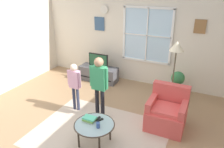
% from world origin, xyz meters
% --- Properties ---
extents(ground_plane, '(6.58, 5.81, 0.02)m').
position_xyz_m(ground_plane, '(0.00, 0.00, -0.01)').
color(ground_plane, '#9E7A56').
extents(back_wall, '(5.98, 0.17, 2.97)m').
position_xyz_m(back_wall, '(0.01, 2.66, 1.48)').
color(back_wall, beige).
rests_on(back_wall, ground_plane).
extents(area_rug, '(2.61, 1.98, 0.01)m').
position_xyz_m(area_rug, '(0.21, -0.10, 0.00)').
color(area_rug, '#C6B29E').
rests_on(area_rug, ground_plane).
extents(tv_stand, '(1.17, 0.45, 0.45)m').
position_xyz_m(tv_stand, '(-1.03, 2.14, 0.22)').
color(tv_stand, '#4C4C51').
rests_on(tv_stand, ground_plane).
extents(television, '(0.62, 0.08, 0.42)m').
position_xyz_m(television, '(-1.03, 2.14, 0.67)').
color(television, '#4C4C4C').
rests_on(television, tv_stand).
extents(armchair, '(0.76, 0.74, 0.87)m').
position_xyz_m(armchair, '(1.36, 0.73, 0.33)').
color(armchair, '#D14C47').
rests_on(armchair, ground_plane).
extents(coffee_table, '(0.75, 0.75, 0.44)m').
position_xyz_m(coffee_table, '(0.28, -0.40, 0.41)').
color(coffee_table, '#99B2B7').
rests_on(coffee_table, ground_plane).
extents(book_stack, '(0.24, 0.19, 0.08)m').
position_xyz_m(book_stack, '(0.15, -0.35, 0.48)').
color(book_stack, beige).
rests_on(book_stack, coffee_table).
extents(cup, '(0.07, 0.07, 0.10)m').
position_xyz_m(cup, '(0.39, -0.45, 0.49)').
color(cup, '#334C8C').
rests_on(cup, coffee_table).
extents(remote_near_books, '(0.05, 0.14, 0.02)m').
position_xyz_m(remote_near_books, '(0.26, -0.23, 0.45)').
color(remote_near_books, black).
rests_on(remote_near_books, coffee_table).
extents(remote_near_cup, '(0.10, 0.14, 0.02)m').
position_xyz_m(remote_near_cup, '(0.31, -0.25, 0.45)').
color(remote_near_cup, black).
rests_on(remote_near_cup, coffee_table).
extents(person_pink_shirt, '(0.35, 0.16, 1.16)m').
position_xyz_m(person_pink_shirt, '(-0.71, 0.46, 0.73)').
color(person_pink_shirt, '#333851').
rests_on(person_pink_shirt, ground_plane).
extents(person_green_shirt, '(0.43, 0.19, 1.42)m').
position_xyz_m(person_green_shirt, '(-0.04, 0.40, 0.89)').
color(person_green_shirt, black).
rests_on(person_green_shirt, ground_plane).
extents(potted_plant_by_window, '(0.35, 0.35, 0.69)m').
position_xyz_m(potted_plant_by_window, '(1.31, 2.19, 0.41)').
color(potted_plant_by_window, '#4C565B').
rests_on(potted_plant_by_window, ground_plane).
extents(floor_lamp, '(0.32, 0.32, 1.65)m').
position_xyz_m(floor_lamp, '(1.28, 1.53, 1.38)').
color(floor_lamp, black).
rests_on(floor_lamp, ground_plane).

